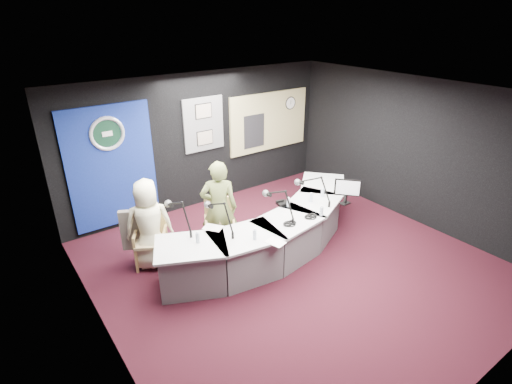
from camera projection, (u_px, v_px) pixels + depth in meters
ground at (294, 265)px, 6.69m from camera, size 6.00×6.00×0.00m
ceiling at (302, 97)px, 5.52m from camera, size 6.00×6.00×0.02m
wall_back at (202, 141)px, 8.31m from camera, size 6.00×0.02×2.80m
wall_front at (501, 291)px, 3.90m from camera, size 6.00×0.02×2.80m
wall_left at (97, 253)px, 4.50m from camera, size 0.02×6.00×2.80m
wall_right at (414, 151)px, 7.70m from camera, size 0.02×6.00×2.80m
broadcast_desk at (271, 233)px, 6.91m from camera, size 4.50×1.90×0.75m
backdrop_panel at (112, 167)px, 7.33m from camera, size 1.60×0.05×2.30m
agency_seal at (107, 134)px, 7.03m from camera, size 0.63×0.07×0.63m
seal_center at (107, 134)px, 7.04m from camera, size 0.48×0.01×0.48m
pinboard at (204, 124)px, 8.16m from camera, size 0.90×0.04×1.10m
framed_photo_upper at (204, 111)px, 8.03m from camera, size 0.34×0.02×0.27m
framed_photo_lower at (205, 138)px, 8.26m from camera, size 0.34×0.02×0.27m
booth_window_frame at (269, 121)px, 9.16m from camera, size 2.12×0.06×1.32m
booth_glow at (269, 121)px, 9.15m from camera, size 2.00×0.02×1.20m
equipment_rack at (254, 131)px, 8.96m from camera, size 0.55×0.02×0.75m
wall_clock at (290, 103)px, 9.31m from camera, size 0.28×0.01×0.28m
armchair_left at (151, 238)px, 6.48m from camera, size 0.79×0.79×1.03m
armchair_right at (220, 227)px, 6.85m from camera, size 0.73×0.73×0.97m
draped_jacket at (136, 230)px, 6.51m from camera, size 0.48×0.34×0.70m
person_man at (149, 225)px, 6.37m from camera, size 0.87×0.72×1.54m
person_woman at (219, 209)px, 6.70m from camera, size 0.74×0.67×1.70m
computer_monitor at (347, 187)px, 6.96m from camera, size 0.32×0.35×0.30m
desk_phone at (283, 203)px, 7.05m from camera, size 0.22×0.19×0.05m
headphones_near at (311, 216)px, 6.63m from camera, size 0.22×0.22×0.04m
headphones_far at (290, 223)px, 6.41m from camera, size 0.22×0.22×0.04m
paper_stack at (213, 228)px, 6.32m from camera, size 0.34×0.36×0.00m
notepad at (276, 242)px, 5.92m from camera, size 0.26×0.32×0.00m
boom_mic_a at (179, 213)px, 6.14m from camera, size 0.18×0.74×0.60m
boom_mic_b at (220, 214)px, 6.11m from camera, size 0.19×0.74×0.60m
boom_mic_c at (279, 201)px, 6.50m from camera, size 0.21×0.73×0.60m
boom_mic_d at (314, 188)px, 6.99m from camera, size 0.38×0.68×0.60m
water_bottles at (283, 214)px, 6.55m from camera, size 3.05×0.63×0.18m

